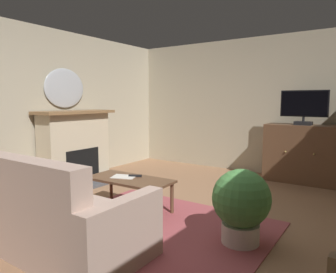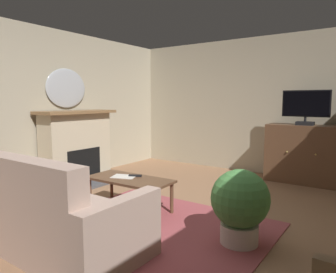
# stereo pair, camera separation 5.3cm
# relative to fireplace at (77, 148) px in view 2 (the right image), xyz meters

# --- Properties ---
(ground_plane) EXTENTS (5.82, 6.79, 0.04)m
(ground_plane) POSITION_rel_fireplace_xyz_m (2.33, -0.67, -0.61)
(ground_plane) COLOR #936B4C
(wall_back) EXTENTS (5.82, 0.10, 2.61)m
(wall_back) POSITION_rel_fireplace_xyz_m (2.33, 2.48, 0.72)
(wall_back) COLOR #B2A88E
(wall_back) RESTS_ON ground_plane
(wall_left) EXTENTS (0.10, 6.79, 2.61)m
(wall_left) POSITION_rel_fireplace_xyz_m (-0.33, -0.67, 0.72)
(wall_left) COLOR #B2A88E
(wall_left) RESTS_ON ground_plane
(rug_central) EXTENTS (2.40, 1.89, 0.01)m
(rug_central) POSITION_rel_fireplace_xyz_m (2.37, -0.83, -0.58)
(rug_central) COLOR #9E474C
(rug_central) RESTS_ON ground_plane
(fireplace) EXTENTS (0.87, 1.44, 1.24)m
(fireplace) POSITION_rel_fireplace_xyz_m (0.00, 0.00, 0.00)
(fireplace) COLOR #4C4C51
(fireplace) RESTS_ON ground_plane
(wall_mirror_oval) EXTENTS (0.06, 0.82, 0.68)m
(wall_mirror_oval) POSITION_rel_fireplace_xyz_m (-0.25, -0.00, 1.04)
(wall_mirror_oval) COLOR #B2B7BF
(tv_cabinet) EXTENTS (1.23, 0.50, 1.00)m
(tv_cabinet) POSITION_rel_fireplace_xyz_m (3.28, 2.13, -0.11)
(tv_cabinet) COLOR #402A1C
(tv_cabinet) RESTS_ON ground_plane
(television) EXTENTS (0.75, 0.20, 0.58)m
(television) POSITION_rel_fireplace_xyz_m (3.28, 2.07, 0.72)
(television) COLOR black
(television) RESTS_ON tv_cabinet
(coffee_table) EXTENTS (1.13, 0.54, 0.43)m
(coffee_table) POSITION_rel_fireplace_xyz_m (1.76, -0.61, -0.21)
(coffee_table) COLOR brown
(coffee_table) RESTS_ON ground_plane
(tv_remote) EXTENTS (0.17, 0.13, 0.02)m
(tv_remote) POSITION_rel_fireplace_xyz_m (1.76, -0.50, -0.15)
(tv_remote) COLOR black
(tv_remote) RESTS_ON coffee_table
(folded_newspaper) EXTENTS (0.36, 0.31, 0.01)m
(folded_newspaper) POSITION_rel_fireplace_xyz_m (1.64, -0.59, -0.16)
(folded_newspaper) COLOR silver
(folded_newspaper) RESTS_ON coffee_table
(sofa_floral) EXTENTS (2.20, 0.89, 0.93)m
(sofa_floral) POSITION_rel_fireplace_xyz_m (1.66, -1.81, -0.28)
(sofa_floral) COLOR #BC9E8E
(sofa_floral) RESTS_ON ground_plane
(potted_plant_small_fern_corner) EXTENTS (0.57, 0.57, 0.75)m
(potted_plant_small_fern_corner) POSITION_rel_fireplace_xyz_m (3.27, -0.69, -0.17)
(potted_plant_small_fern_corner) COLOR beige
(potted_plant_small_fern_corner) RESTS_ON ground_plane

